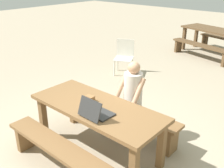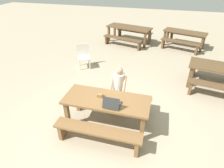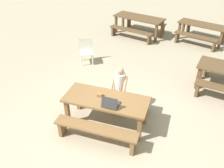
# 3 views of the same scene
# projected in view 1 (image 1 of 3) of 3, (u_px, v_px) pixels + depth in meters

# --- Properties ---
(ground_plane) EXTENTS (30.00, 30.00, 0.00)m
(ground_plane) POSITION_uv_depth(u_px,v_px,m) (98.00, 150.00, 3.79)
(ground_plane) COLOR tan
(picnic_table_front) EXTENTS (1.91, 0.78, 0.72)m
(picnic_table_front) POSITION_uv_depth(u_px,v_px,m) (97.00, 113.00, 3.55)
(picnic_table_front) COLOR brown
(picnic_table_front) RESTS_ON ground
(bench_near) EXTENTS (1.83, 0.30, 0.43)m
(bench_near) POSITION_uv_depth(u_px,v_px,m) (60.00, 153.00, 3.22)
(bench_near) COLOR brown
(bench_near) RESTS_ON ground
(bench_far) EXTENTS (1.83, 0.30, 0.43)m
(bench_far) POSITION_uv_depth(u_px,v_px,m) (126.00, 113.00, 4.11)
(bench_far) COLOR brown
(bench_far) RESTS_ON ground
(laptop) EXTENTS (0.36, 0.34, 0.25)m
(laptop) POSITION_uv_depth(u_px,v_px,m) (96.00, 112.00, 3.23)
(laptop) COLOR #2D2D2D
(laptop) RESTS_ON picnic_table_front
(small_pouch) EXTENTS (0.12, 0.08, 0.08)m
(small_pouch) POSITION_uv_depth(u_px,v_px,m) (90.00, 98.00, 3.62)
(small_pouch) COLOR olive
(small_pouch) RESTS_ON picnic_table_front
(person_seated) EXTENTS (0.38, 0.39, 1.21)m
(person_seated) POSITION_uv_depth(u_px,v_px,m) (131.00, 96.00, 3.87)
(person_seated) COLOR #333847
(person_seated) RESTS_ON ground
(plastic_chair) EXTENTS (0.59, 0.59, 0.83)m
(plastic_chair) POSITION_uv_depth(u_px,v_px,m) (124.00, 56.00, 6.53)
(plastic_chair) COLOR silver
(plastic_chair) RESTS_ON ground
(picnic_table_mid) EXTENTS (2.23, 1.29, 0.78)m
(picnic_table_mid) POSITION_uv_depth(u_px,v_px,m) (216.00, 33.00, 7.88)
(picnic_table_mid) COLOR brown
(picnic_table_mid) RESTS_ON ground
(bench_mid_south) EXTENTS (1.91, 0.76, 0.42)m
(bench_mid_south) POSITION_uv_depth(u_px,v_px,m) (200.00, 48.00, 7.67)
(bench_mid_south) COLOR brown
(bench_mid_south) RESTS_ON ground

